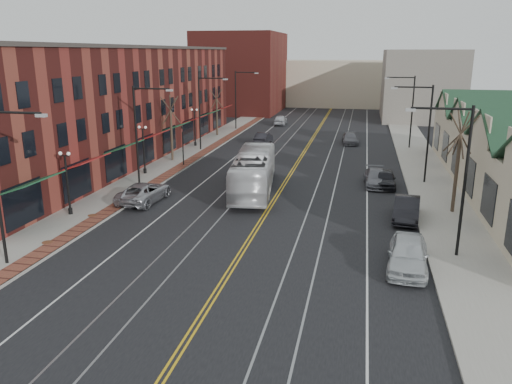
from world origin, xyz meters
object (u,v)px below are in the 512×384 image
at_px(transit_bus, 254,172).
at_px(parked_suv, 144,192).
at_px(parked_car_a, 408,254).
at_px(parked_car_d, 385,179).
at_px(parked_car_c, 376,178).
at_px(parked_car_b, 407,209).

height_order(transit_bus, parked_suv, transit_bus).
relative_size(parked_car_a, parked_car_d, 1.19).
distance_m(parked_suv, parked_car_a, 19.88).
bearing_deg(parked_car_c, transit_bus, -161.44).
xyz_separation_m(transit_bus, parked_car_b, (11.30, -4.61, -0.87)).
xyz_separation_m(parked_car_a, parked_car_d, (-0.57, 16.33, -0.13)).
bearing_deg(parked_car_a, parked_car_d, 96.93).
bearing_deg(parked_car_b, parked_car_d, 103.73).
height_order(parked_car_b, parked_car_d, parked_car_b).
xyz_separation_m(parked_car_b, parked_car_c, (-1.80, 8.50, -0.09)).
relative_size(transit_bus, parked_car_c, 2.54).
relative_size(parked_car_a, parked_car_c, 1.06).
distance_m(transit_bus, parked_car_a, 16.65).
distance_m(parked_suv, parked_car_b, 18.60).
bearing_deg(parked_car_c, parked_suv, -157.49).
relative_size(transit_bus, parked_car_b, 2.55).
height_order(parked_car_b, parked_car_c, parked_car_b).
distance_m(parked_car_b, parked_car_d, 8.35).
height_order(transit_bus, parked_car_b, transit_bus).
bearing_deg(parked_suv, parked_car_a, 158.41).
bearing_deg(transit_bus, parked_car_a, 122.97).
bearing_deg(parked_car_d, parked_suv, -155.34).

